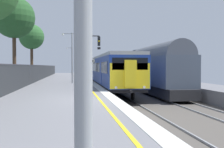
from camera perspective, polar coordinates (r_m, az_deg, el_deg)
name	(u,v)px	position (r m, az deg, el deg)	size (l,w,h in m)	color
ground	(156,110)	(14.41, 9.28, -7.43)	(17.40, 110.00, 1.21)	slate
commuter_train_at_platform	(99,69)	(38.25, -2.81, 1.05)	(2.83, 41.78, 3.81)	navy
freight_train_adjacent_track	(128,67)	(38.13, 3.31, 1.40)	(2.60, 39.20, 4.59)	#232326
signal_gantry	(94,53)	(29.01, -3.89, 4.46)	(1.10, 0.24, 4.94)	#47474C
speed_limit_sign	(92,67)	(26.28, -4.23, 1.44)	(0.59, 0.08, 2.45)	#59595B
platform_lamp_mid	(72,53)	(26.87, -8.36, 4.39)	(2.00, 0.20, 4.93)	#93999E
platform_lamp_far	(72,59)	(51.63, -8.44, 3.22)	(2.00, 0.20, 5.22)	#93999E
background_tree_left	(15,19)	(30.60, -19.75, 10.87)	(4.33, 4.33, 8.92)	#473323
background_tree_centre	(32,38)	(39.79, -16.47, 7.29)	(3.48, 3.48, 7.51)	#473323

